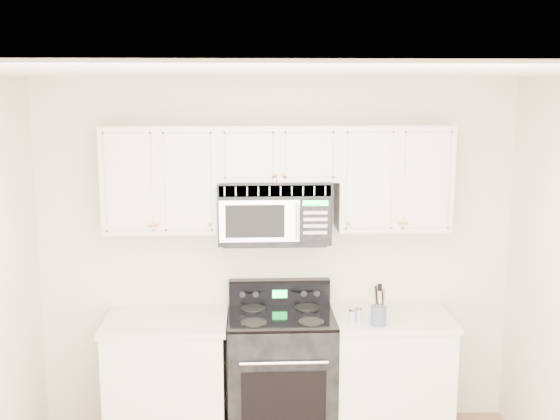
{
  "coord_description": "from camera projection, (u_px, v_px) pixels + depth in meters",
  "views": [
    {
      "loc": [
        -0.22,
        -3.32,
        2.54
      ],
      "look_at": [
        0.0,
        1.3,
        1.72
      ],
      "focal_mm": 45.0,
      "sensor_mm": 36.0,
      "label": 1
    }
  ],
  "objects": [
    {
      "name": "range",
      "position": [
        281.0,
        375.0,
        5.05
      ],
      "size": [
        0.75,
        0.68,
        1.12
      ],
      "color": "black",
      "rests_on": "ground"
    },
    {
      "name": "upper_cabinets",
      "position": [
        278.0,
        173.0,
        4.94
      ],
      "size": [
        2.44,
        0.37,
        0.75
      ],
      "color": "silver",
      "rests_on": "ground"
    },
    {
      "name": "room",
      "position": [
        293.0,
        338.0,
        3.5
      ],
      "size": [
        3.51,
        3.51,
        2.61
      ],
      "color": "#9B6950",
      "rests_on": "ground"
    },
    {
      "name": "base_cabinet_left",
      "position": [
        168.0,
        384.0,
        5.03
      ],
      "size": [
        0.86,
        0.65,
        0.92
      ],
      "color": "silver",
      "rests_on": "ground"
    },
    {
      "name": "utensil_crock",
      "position": [
        379.0,
        314.0,
        4.8
      ],
      "size": [
        0.11,
        0.11,
        0.29
      ],
      "color": "#4B546C",
      "rests_on": "base_cabinet_right"
    },
    {
      "name": "microwave",
      "position": [
        274.0,
        211.0,
        4.95
      ],
      "size": [
        0.78,
        0.44,
        0.43
      ],
      "color": "black",
      "rests_on": "ground"
    },
    {
      "name": "shaker_pepper",
      "position": [
        352.0,
        316.0,
        4.83
      ],
      "size": [
        0.04,
        0.04,
        0.11
      ],
      "color": "#A9ABBD",
      "rests_on": "base_cabinet_right"
    },
    {
      "name": "base_cabinet_right",
      "position": [
        389.0,
        380.0,
        5.1
      ],
      "size": [
        0.86,
        0.65,
        0.92
      ],
      "color": "silver",
      "rests_on": "ground"
    },
    {
      "name": "shaker_salt",
      "position": [
        359.0,
        314.0,
        4.86
      ],
      "size": [
        0.05,
        0.05,
        0.11
      ],
      "color": "#A9ABBD",
      "rests_on": "base_cabinet_right"
    }
  ]
}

